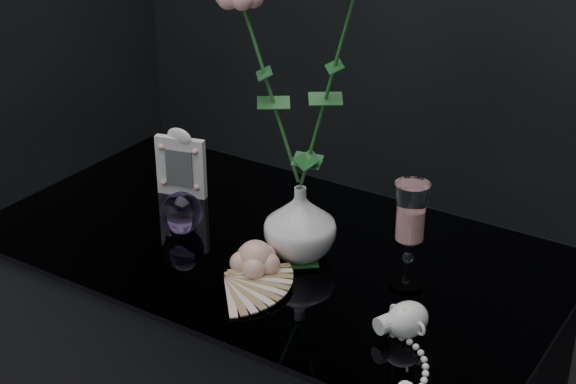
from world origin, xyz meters
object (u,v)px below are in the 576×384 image
Objects in this scene: picture_frame at (181,162)px; pearl_jar at (407,318)px; vase at (300,222)px; paperweight at (181,213)px; loose_rose at (255,258)px; wine_glass at (409,236)px.

picture_frame is 0.63m from pearl_jar.
vase is 0.24m from paperweight.
vase reaches higher than loose_rose.
wine_glass is at bearing 3.74° from vase.
pearl_jar is at bearing -63.91° from wine_glass.
paperweight is 0.42× the size of loose_rose.
picture_frame is (-0.33, 0.08, 0.01)m from vase.
wine_glass reaches higher than paperweight.
loose_rose is (-0.03, -0.10, -0.03)m from vase.
vase is 1.68× the size of paperweight.
loose_rose is at bearing -44.08° from picture_frame.
paperweight is 0.50m from pearl_jar.
pearl_jar is (0.50, -0.07, -0.01)m from paperweight.
loose_rose is at bearing -14.42° from paperweight.
picture_frame is at bearing -175.41° from pearl_jar.
wine_glass is 0.92× the size of pearl_jar.
paperweight is (0.10, -0.12, -0.03)m from picture_frame.
pearl_jar is (0.06, -0.13, -0.07)m from wine_glass.
wine_glass reaches higher than picture_frame.
vase is 0.34m from picture_frame.
vase is at bearing 10.92° from paperweight.
wine_glass is 2.37× the size of paperweight.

